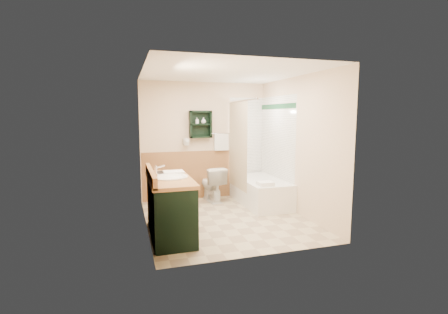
% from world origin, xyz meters
% --- Properties ---
extents(floor, '(3.00, 3.00, 0.00)m').
position_xyz_m(floor, '(0.00, 0.00, 0.00)').
color(floor, '#C7B791').
rests_on(floor, ground).
extents(back_wall, '(2.60, 0.04, 2.40)m').
position_xyz_m(back_wall, '(0.00, 1.52, 1.20)').
color(back_wall, '#F9E5C3').
rests_on(back_wall, ground).
extents(left_wall, '(0.04, 3.00, 2.40)m').
position_xyz_m(left_wall, '(-1.32, 0.00, 1.20)').
color(left_wall, '#F9E5C3').
rests_on(left_wall, ground).
extents(right_wall, '(0.04, 3.00, 2.40)m').
position_xyz_m(right_wall, '(1.32, 0.00, 1.20)').
color(right_wall, '#F9E5C3').
rests_on(right_wall, ground).
extents(ceiling, '(2.60, 3.00, 0.04)m').
position_xyz_m(ceiling, '(0.00, 0.00, 2.42)').
color(ceiling, white).
rests_on(ceiling, back_wall).
extents(wainscot_left, '(2.98, 2.98, 1.00)m').
position_xyz_m(wainscot_left, '(-1.29, 0.00, 0.50)').
color(wainscot_left, '#B57B49').
rests_on(wainscot_left, left_wall).
extents(wainscot_back, '(2.58, 2.58, 1.00)m').
position_xyz_m(wainscot_back, '(0.00, 1.49, 0.50)').
color(wainscot_back, '#B57B49').
rests_on(wainscot_back, back_wall).
extents(mirror_frame, '(1.30, 1.30, 1.00)m').
position_xyz_m(mirror_frame, '(-1.27, -0.55, 1.50)').
color(mirror_frame, brown).
rests_on(mirror_frame, left_wall).
extents(mirror_glass, '(1.20, 1.20, 0.90)m').
position_xyz_m(mirror_glass, '(-1.27, -0.55, 1.50)').
color(mirror_glass, white).
rests_on(mirror_glass, left_wall).
extents(tile_right, '(1.50, 1.50, 2.10)m').
position_xyz_m(tile_right, '(1.28, 0.75, 1.05)').
color(tile_right, white).
rests_on(tile_right, right_wall).
extents(tile_back, '(0.95, 0.95, 2.10)m').
position_xyz_m(tile_back, '(1.03, 1.48, 1.05)').
color(tile_back, white).
rests_on(tile_back, back_wall).
extents(tile_accent, '(1.50, 1.50, 0.10)m').
position_xyz_m(tile_accent, '(1.27, 0.75, 1.90)').
color(tile_accent, '#134526').
rests_on(tile_accent, right_wall).
extents(wall_shelf, '(0.45, 0.15, 0.55)m').
position_xyz_m(wall_shelf, '(-0.10, 1.41, 1.55)').
color(wall_shelf, black).
rests_on(wall_shelf, back_wall).
extents(hair_dryer, '(0.10, 0.24, 0.18)m').
position_xyz_m(hair_dryer, '(-0.40, 1.43, 1.20)').
color(hair_dryer, silver).
rests_on(hair_dryer, back_wall).
extents(towel_bar, '(0.40, 0.06, 0.40)m').
position_xyz_m(towel_bar, '(0.35, 1.45, 1.35)').
color(towel_bar, white).
rests_on(towel_bar, back_wall).
extents(curtain_rod, '(0.03, 1.60, 0.03)m').
position_xyz_m(curtain_rod, '(0.53, 0.75, 2.00)').
color(curtain_rod, silver).
rests_on(curtain_rod, back_wall).
extents(shower_curtain, '(1.05, 1.05, 1.70)m').
position_xyz_m(shower_curtain, '(0.53, 0.92, 1.15)').
color(shower_curtain, '#BBAA8D').
rests_on(shower_curtain, curtain_rod).
extents(vanity, '(0.59, 1.35, 0.86)m').
position_xyz_m(vanity, '(-0.99, -0.49, 0.43)').
color(vanity, black).
rests_on(vanity, ground).
extents(bathtub, '(0.75, 1.50, 0.50)m').
position_xyz_m(bathtub, '(0.93, 0.69, 0.25)').
color(bathtub, white).
rests_on(bathtub, ground).
extents(toilet, '(0.48, 0.75, 0.69)m').
position_xyz_m(toilet, '(0.08, 1.20, 0.35)').
color(toilet, white).
rests_on(toilet, ground).
extents(counter_towel, '(0.30, 0.23, 0.04)m').
position_xyz_m(counter_towel, '(-0.89, -0.21, 0.88)').
color(counter_towel, white).
rests_on(counter_towel, vanity).
extents(vanity_book, '(0.17, 0.09, 0.24)m').
position_xyz_m(vanity_book, '(-1.16, -0.16, 0.98)').
color(vanity_book, black).
rests_on(vanity_book, vanity).
extents(tub_towel, '(0.26, 0.22, 0.07)m').
position_xyz_m(tub_towel, '(0.77, 0.11, 0.53)').
color(tub_towel, white).
rests_on(tub_towel, bathtub).
extents(soap_bottle_a, '(0.08, 0.13, 0.06)m').
position_xyz_m(soap_bottle_a, '(-0.17, 1.40, 1.59)').
color(soap_bottle_a, white).
rests_on(soap_bottle_a, wall_shelf).
extents(soap_bottle_b, '(0.13, 0.15, 0.10)m').
position_xyz_m(soap_bottle_b, '(-0.04, 1.40, 1.61)').
color(soap_bottle_b, white).
rests_on(soap_bottle_b, wall_shelf).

